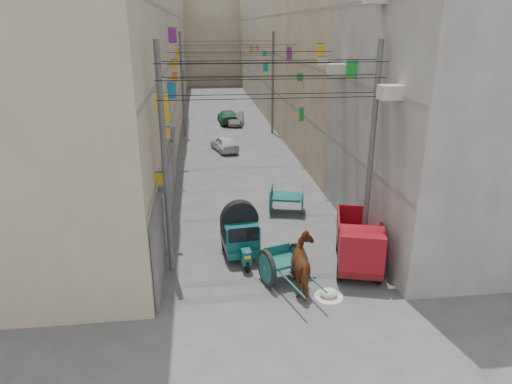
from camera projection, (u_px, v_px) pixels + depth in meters
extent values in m
plane|color=#424244|center=(305.00, 378.00, 11.52)|extent=(140.00, 140.00, 0.00)
cube|color=tan|center=(35.00, 83.00, 15.83)|extent=(8.00, 10.00, 13.00)
cube|color=slate|center=(156.00, 170.00, 17.41)|extent=(0.25, 9.80, 0.18)
cube|color=slate|center=(150.00, 90.00, 16.38)|extent=(0.25, 9.80, 0.18)
cube|color=slate|center=(143.00, 0.00, 15.36)|extent=(0.25, 9.80, 0.18)
cube|color=#A4998C|center=(99.00, 70.00, 26.26)|extent=(8.00, 12.00, 12.00)
cube|color=slate|center=(171.00, 117.00, 27.67)|extent=(0.25, 11.76, 0.18)
cube|color=slate|center=(167.00, 66.00, 26.64)|extent=(0.25, 11.76, 0.18)
cube|color=slate|center=(164.00, 11.00, 25.61)|extent=(0.25, 11.76, 0.18)
cube|color=#B7B090|center=(129.00, 44.00, 38.04)|extent=(8.00, 14.00, 14.00)
cube|color=slate|center=(178.00, 89.00, 39.79)|extent=(0.25, 13.72, 0.18)
cube|color=slate|center=(176.00, 53.00, 38.76)|extent=(0.25, 13.72, 0.18)
cube|color=slate|center=(174.00, 16.00, 37.74)|extent=(0.25, 13.72, 0.18)
cube|color=#A19C96|center=(146.00, 50.00, 51.47)|extent=(8.00, 14.00, 11.80)
cube|color=slate|center=(182.00, 74.00, 52.84)|extent=(0.25, 13.72, 0.18)
cube|color=slate|center=(181.00, 47.00, 51.82)|extent=(0.25, 13.72, 0.18)
cube|color=slate|center=(179.00, 18.00, 50.79)|extent=(0.25, 13.72, 0.18)
cube|color=tan|center=(155.00, 39.00, 63.30)|extent=(8.00, 12.00, 13.50)
cube|color=slate|center=(185.00, 65.00, 64.97)|extent=(0.25, 11.76, 0.18)
cube|color=slate|center=(184.00, 43.00, 63.94)|extent=(0.25, 11.76, 0.18)
cube|color=slate|center=(183.00, 20.00, 62.92)|extent=(0.25, 11.76, 0.18)
cube|color=#A19C96|center=(467.00, 77.00, 17.69)|extent=(8.00, 10.00, 13.00)
cube|color=slate|center=(364.00, 162.00, 18.37)|extent=(0.25, 9.80, 0.18)
cube|color=slate|center=(370.00, 87.00, 17.34)|extent=(0.25, 9.80, 0.18)
cube|color=slate|center=(377.00, 2.00, 16.32)|extent=(0.25, 9.80, 0.18)
cube|color=tan|center=(367.00, 67.00, 28.12)|extent=(8.00, 12.00, 12.00)
cube|color=slate|center=(303.00, 114.00, 28.63)|extent=(0.25, 11.76, 0.18)
cube|color=slate|center=(305.00, 64.00, 27.60)|extent=(0.25, 11.76, 0.18)
cube|color=slate|center=(307.00, 11.00, 26.58)|extent=(0.25, 11.76, 0.18)
cube|color=tan|center=(316.00, 43.00, 39.90)|extent=(8.00, 14.00, 14.00)
cube|color=slate|center=(271.00, 88.00, 40.75)|extent=(0.25, 13.72, 0.18)
cube|color=slate|center=(272.00, 53.00, 39.72)|extent=(0.25, 13.72, 0.18)
cube|color=slate|center=(272.00, 16.00, 38.70)|extent=(0.25, 13.72, 0.18)
cube|color=#A4998C|center=(286.00, 49.00, 53.33)|extent=(8.00, 14.00, 11.80)
cube|color=slate|center=(253.00, 73.00, 53.80)|extent=(0.25, 13.72, 0.18)
cube|color=slate|center=(253.00, 46.00, 52.78)|extent=(0.25, 13.72, 0.18)
cube|color=slate|center=(253.00, 19.00, 51.75)|extent=(0.25, 13.72, 0.18)
cube|color=#B7B090|center=(269.00, 38.00, 65.17)|extent=(8.00, 12.00, 13.50)
cube|color=slate|center=(242.00, 64.00, 65.93)|extent=(0.25, 11.76, 0.18)
cube|color=slate|center=(242.00, 43.00, 64.90)|extent=(0.25, 11.76, 0.18)
cube|color=slate|center=(242.00, 20.00, 63.88)|extent=(0.25, 11.76, 0.18)
cube|color=#B7B090|center=(211.00, 39.00, 70.85)|extent=(22.00, 10.00, 13.00)
cube|color=#515257|center=(158.00, 253.00, 15.10)|extent=(0.12, 3.00, 2.60)
cube|color=#4F4F51|center=(156.00, 212.00, 14.60)|extent=(0.18, 3.20, 0.25)
cube|color=#515257|center=(165.00, 211.00, 18.55)|extent=(0.12, 3.00, 2.60)
cube|color=#4F4F51|center=(163.00, 177.00, 18.05)|extent=(0.18, 3.20, 0.25)
cube|color=#515257|center=(170.00, 182.00, 22.00)|extent=(0.12, 3.00, 2.60)
cube|color=#4F4F51|center=(169.00, 153.00, 21.50)|extent=(0.18, 3.20, 0.25)
cube|color=#515257|center=(174.00, 160.00, 25.54)|extent=(0.12, 3.00, 2.60)
cube|color=#4F4F51|center=(172.00, 135.00, 25.05)|extent=(0.18, 3.20, 0.25)
cube|color=#0D8F8A|center=(264.00, 54.00, 41.89)|extent=(0.38, 0.08, 0.41)
cube|color=#176DA3|center=(184.00, 74.00, 48.63)|extent=(0.27, 0.08, 0.71)
cube|color=yellow|center=(162.00, 179.00, 15.93)|extent=(0.44, 0.08, 0.42)
cube|color=#176DA3|center=(172.00, 91.00, 24.04)|extent=(0.45, 0.08, 0.84)
cube|color=orange|center=(251.00, 49.00, 51.79)|extent=(0.41, 0.08, 0.59)
cube|color=yellow|center=(165.00, 133.00, 18.73)|extent=(0.38, 0.08, 0.44)
cube|color=#0D8F8A|center=(265.00, 67.00, 41.58)|extent=(0.43, 0.08, 0.72)
cube|color=orange|center=(258.00, 48.00, 46.78)|extent=(0.28, 0.08, 0.44)
cube|color=#77217A|center=(173.00, 36.00, 27.05)|extent=(0.48, 0.08, 0.84)
cube|color=red|center=(183.00, 77.00, 45.32)|extent=(0.31, 0.08, 0.44)
cube|color=green|center=(300.00, 78.00, 27.85)|extent=(0.35, 0.08, 0.45)
cube|color=#77217A|center=(289.00, 53.00, 30.82)|extent=(0.34, 0.08, 0.79)
cube|color=yellow|center=(167.00, 117.00, 20.74)|extent=(0.28, 0.08, 0.52)
cube|color=yellow|center=(178.00, 54.00, 36.55)|extent=(0.28, 0.08, 0.74)
cube|color=green|center=(301.00, 115.00, 28.13)|extent=(0.26, 0.08, 0.80)
cube|color=green|center=(352.00, 70.00, 18.42)|extent=(0.34, 0.08, 0.55)
cube|color=yellow|center=(162.00, 102.00, 17.12)|extent=(0.47, 0.08, 0.67)
cube|color=yellow|center=(174.00, 64.00, 28.71)|extent=(0.40, 0.08, 0.47)
cube|color=orange|center=(175.00, 78.00, 29.48)|extent=(0.32, 0.08, 0.55)
cube|color=white|center=(322.00, 62.00, 22.48)|extent=(0.47, 0.08, 0.35)
cube|color=yellow|center=(320.00, 53.00, 23.14)|extent=(0.32, 0.08, 0.89)
cube|color=green|center=(352.00, 70.00, 18.32)|extent=(0.44, 0.08, 0.69)
cube|color=green|center=(153.00, 193.00, 15.62)|extent=(0.10, 3.20, 0.80)
cube|color=#77217A|center=(168.00, 135.00, 24.01)|extent=(0.10, 3.20, 0.80)
cube|color=#176DA3|center=(177.00, 100.00, 35.20)|extent=(0.10, 3.20, 0.80)
cube|color=#0D8F8A|center=(181.00, 82.00, 46.39)|extent=(0.10, 3.20, 0.80)
cube|color=white|center=(381.00, 183.00, 16.56)|extent=(0.10, 3.20, 0.80)
cube|color=white|center=(318.00, 130.00, 24.96)|extent=(0.10, 3.20, 0.80)
cube|color=#0D8F8A|center=(280.00, 98.00, 36.15)|extent=(0.10, 3.20, 0.80)
cube|color=orange|center=(260.00, 81.00, 47.34)|extent=(0.10, 3.20, 0.80)
cube|color=#B9B7A6|center=(390.00, 92.00, 14.42)|extent=(0.70, 0.55, 0.45)
cube|color=#B9B7A6|center=(336.00, 69.00, 19.95)|extent=(0.70, 0.55, 0.45)
cylinder|color=#4F4F51|center=(165.00, 164.00, 15.33)|extent=(0.20, 0.20, 8.00)
cylinder|color=#4F4F51|center=(371.00, 157.00, 16.17)|extent=(0.20, 0.20, 8.00)
cylinder|color=#4F4F51|center=(182.00, 85.00, 35.85)|extent=(0.20, 0.20, 8.00)
cylinder|color=#4F4F51|center=(273.00, 84.00, 36.68)|extent=(0.20, 0.20, 8.00)
cylinder|color=black|center=(274.00, 98.00, 14.53)|extent=(7.40, 0.02, 0.02)
cylinder|color=black|center=(274.00, 79.00, 14.33)|extent=(7.40, 0.02, 0.02)
cylinder|color=black|center=(274.00, 63.00, 14.15)|extent=(7.40, 0.02, 0.02)
cylinder|color=black|center=(269.00, 94.00, 15.46)|extent=(7.40, 0.02, 0.02)
cylinder|color=black|center=(269.00, 76.00, 15.26)|extent=(7.40, 0.02, 0.02)
cylinder|color=black|center=(269.00, 60.00, 15.09)|extent=(7.40, 0.02, 0.02)
cylinder|color=black|center=(251.00, 77.00, 20.59)|extent=(7.40, 0.02, 0.02)
cylinder|color=black|center=(251.00, 64.00, 20.39)|extent=(7.40, 0.02, 0.02)
cylinder|color=black|center=(251.00, 52.00, 20.22)|extent=(7.40, 0.02, 0.02)
cylinder|color=black|center=(236.00, 64.00, 28.05)|extent=(7.40, 0.02, 0.02)
cylinder|color=black|center=(236.00, 54.00, 27.85)|extent=(7.40, 0.02, 0.02)
cylinder|color=black|center=(236.00, 45.00, 27.68)|extent=(7.40, 0.02, 0.02)
cylinder|color=black|center=(228.00, 56.00, 35.51)|extent=(7.40, 0.02, 0.02)
cylinder|color=black|center=(227.00, 48.00, 35.31)|extent=(7.40, 0.02, 0.02)
cylinder|color=black|center=(227.00, 41.00, 35.14)|extent=(7.40, 0.02, 0.02)
cylinder|color=black|center=(247.00, 265.00, 16.42)|extent=(0.17, 0.55, 0.54)
cylinder|color=black|center=(224.00, 244.00, 17.99)|extent=(0.17, 0.55, 0.54)
cylinder|color=black|center=(250.00, 242.00, 18.21)|extent=(0.17, 0.55, 0.54)
cube|color=#0D4D4C|center=(240.00, 245.00, 17.50)|extent=(1.39, 1.95, 0.27)
cube|color=#0D4D4C|center=(246.00, 257.00, 16.36)|extent=(0.38, 0.47, 0.53)
cylinder|color=silver|center=(248.00, 251.00, 16.04)|extent=(0.18, 0.07, 0.17)
cube|color=yellow|center=(248.00, 257.00, 16.10)|extent=(0.21, 0.05, 0.12)
cube|color=#0D4D4C|center=(240.00, 231.00, 17.36)|extent=(1.41, 1.76, 0.92)
cube|color=black|center=(244.00, 235.00, 16.51)|extent=(1.11, 0.17, 0.53)
cube|color=black|center=(223.00, 231.00, 17.19)|extent=(0.15, 1.16, 0.63)
cube|color=black|center=(256.00, 227.00, 17.46)|extent=(0.15, 1.16, 0.63)
cube|color=silver|center=(244.00, 253.00, 16.73)|extent=(1.21, 0.17, 0.06)
cylinder|color=black|center=(267.00, 268.00, 15.44)|extent=(0.50, 1.29, 1.30)
cylinder|color=#12514B|center=(267.00, 268.00, 15.44)|extent=(0.44, 1.02, 1.01)
cylinder|color=#4F4F51|center=(267.00, 268.00, 15.44)|extent=(0.24, 0.22, 0.17)
cylinder|color=black|center=(298.00, 261.00, 15.89)|extent=(0.50, 1.29, 1.30)
cylinder|color=#12514B|center=(298.00, 261.00, 15.89)|extent=(0.44, 1.02, 1.01)
cylinder|color=#4F4F51|center=(298.00, 261.00, 15.89)|extent=(0.24, 0.22, 0.17)
cylinder|color=#4F4F51|center=(283.00, 265.00, 15.66)|extent=(1.22, 0.43, 0.07)
cube|color=#12514B|center=(283.00, 260.00, 15.61)|extent=(1.23, 1.26, 0.09)
cube|color=#12514B|center=(277.00, 249.00, 15.94)|extent=(0.96, 0.35, 0.32)
cylinder|color=#12514B|center=(289.00, 281.00, 14.49)|extent=(0.67, 2.06, 0.06)
cylinder|color=#12514B|center=(309.00, 276.00, 14.77)|extent=(0.67, 2.06, 0.06)
cylinder|color=black|center=(340.00, 271.00, 15.88)|extent=(0.37, 0.70, 0.68)
cylinder|color=black|center=(339.00, 242.00, 17.98)|extent=(0.37, 0.70, 0.68)
cylinder|color=black|center=(379.00, 274.00, 15.69)|extent=(0.37, 0.70, 0.68)
cylinder|color=black|center=(373.00, 245.00, 17.79)|extent=(0.37, 0.70, 0.68)
cube|color=#580C0E|center=(358.00, 252.00, 16.76)|extent=(2.37, 3.68, 0.36)
cube|color=maroon|center=(361.00, 249.00, 15.41)|extent=(1.73, 1.45, 1.29)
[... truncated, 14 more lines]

